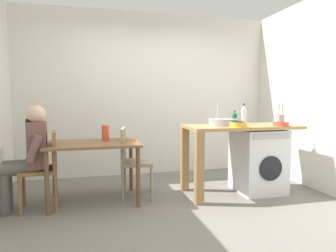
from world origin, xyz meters
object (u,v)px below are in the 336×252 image
at_px(chair_opposite, 132,158).
at_px(seated_person, 29,152).
at_px(bottle_squat_brown, 244,115).
at_px(mixing_bowl, 238,124).
at_px(bottle_tall_green, 235,118).
at_px(dining_table, 93,150).
at_px(chair_person_seat, 45,165).
at_px(vase, 105,133).
at_px(colander, 281,124).
at_px(utensil_crock, 280,119).
at_px(washing_machine, 258,160).

xyz_separation_m(chair_opposite, seated_person, (-1.18, -0.17, 0.16)).
height_order(bottle_squat_brown, mixing_bowl, bottle_squat_brown).
relative_size(bottle_tall_green, bottle_squat_brown, 0.66).
distance_m(dining_table, chair_opposite, 0.50).
relative_size(chair_person_seat, vase, 4.52).
bearing_deg(chair_opposite, colander, 88.56).
xyz_separation_m(dining_table, bottle_tall_green, (1.91, 0.03, 0.36)).
relative_size(chair_opposite, bottle_squat_brown, 3.11).
height_order(seated_person, utensil_crock, utensil_crock).
xyz_separation_m(seated_person, colander, (3.08, -0.24, 0.28)).
bearing_deg(seated_person, vase, -81.69).
height_order(chair_opposite, vase, vase).
xyz_separation_m(chair_opposite, colander, (1.90, -0.41, 0.44)).
distance_m(dining_table, bottle_tall_green, 1.94).
relative_size(washing_machine, mixing_bowl, 3.76).
height_order(bottle_tall_green, bottle_squat_brown, bottle_squat_brown).
height_order(chair_person_seat, chair_opposite, same).
xyz_separation_m(seated_person, bottle_squat_brown, (2.73, 0.10, 0.38)).
xyz_separation_m(washing_machine, bottle_squat_brown, (-0.16, 0.13, 0.62)).
bearing_deg(chair_person_seat, mixing_bowl, -101.20).
distance_m(washing_machine, vase, 2.09).
distance_m(chair_person_seat, bottle_tall_green, 2.51).
xyz_separation_m(dining_table, chair_opposite, (0.48, 0.06, -0.14)).
bearing_deg(washing_machine, utensil_crock, 8.10).
relative_size(chair_opposite, vase, 4.52).
bearing_deg(mixing_bowl, chair_person_seat, 174.15).
height_order(bottle_squat_brown, vase, bottle_squat_brown).
distance_m(chair_opposite, bottle_tall_green, 1.52).
xyz_separation_m(dining_table, washing_machine, (2.19, -0.13, -0.21)).
height_order(chair_opposite, utensil_crock, utensil_crock).
distance_m(washing_machine, colander, 0.59).
bearing_deg(utensil_crock, washing_machine, -171.90).
relative_size(dining_table, chair_opposite, 1.22).
height_order(washing_machine, utensil_crock, utensil_crock).
xyz_separation_m(chair_person_seat, colander, (2.92, -0.26, 0.44)).
distance_m(chair_person_seat, bottle_squat_brown, 2.63).
bearing_deg(utensil_crock, chair_opposite, 176.03).
distance_m(bottle_tall_green, mixing_bowl, 0.39).
distance_m(bottle_squat_brown, mixing_bowl, 0.43).
relative_size(washing_machine, bottle_squat_brown, 2.97).
relative_size(seated_person, bottle_squat_brown, 4.14).
relative_size(dining_table, bottle_tall_green, 5.76).
height_order(bottle_tall_green, colander, bottle_tall_green).
bearing_deg(dining_table, utensil_crock, -1.80).
height_order(seated_person, vase, seated_person).
xyz_separation_m(chair_person_seat, chair_opposite, (1.02, 0.16, 0.00)).
relative_size(chair_person_seat, bottle_tall_green, 4.71).
bearing_deg(utensil_crock, bottle_tall_green, 169.93).
height_order(utensil_crock, colander, utensil_crock).
bearing_deg(utensil_crock, seated_person, -179.51).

